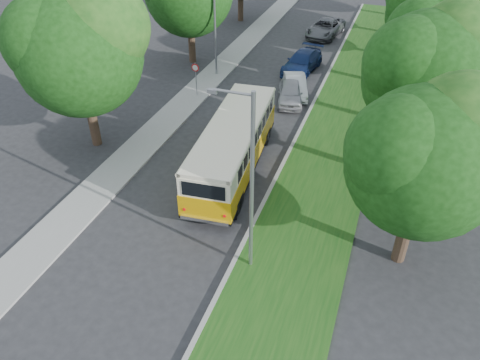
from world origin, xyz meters
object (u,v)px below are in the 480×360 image
(lamppost_near, at_px, (250,181))
(car_grey, at_px, (325,28))
(vintage_bus, at_px, (233,148))
(lamppost_far, at_px, (214,22))
(car_white, at_px, (295,86))
(car_blue, at_px, (302,62))
(car_silver, at_px, (290,92))

(lamppost_near, height_order, car_grey, lamppost_near)
(vintage_bus, bearing_deg, car_grey, 84.30)
(vintage_bus, bearing_deg, lamppost_far, 111.18)
(lamppost_far, height_order, car_white, lamppost_far)
(vintage_bus, bearing_deg, lamppost_near, -69.72)
(vintage_bus, relative_size, car_white, 2.48)
(car_grey, bearing_deg, car_blue, -82.34)
(lamppost_near, bearing_deg, lamppost_far, 115.71)
(vintage_bus, xyz_separation_m, car_blue, (0.26, 15.12, -0.75))
(lamppost_near, xyz_separation_m, car_silver, (-2.26, 15.83, -3.67))
(vintage_bus, xyz_separation_m, car_white, (0.80, 10.67, -0.83))
(lamppost_near, relative_size, vintage_bus, 0.79)
(car_silver, height_order, car_white, car_silver)
(car_blue, bearing_deg, vintage_bus, -83.51)
(car_silver, distance_m, car_grey, 14.75)
(vintage_bus, height_order, car_blue, vintage_bus)
(lamppost_far, bearing_deg, car_silver, -21.91)
(lamppost_near, bearing_deg, car_silver, 98.11)
(car_grey, bearing_deg, vintage_bus, -82.55)
(car_silver, bearing_deg, car_grey, 77.86)
(lamppost_near, distance_m, car_white, 17.62)
(lamppost_near, xyz_separation_m, vintage_bus, (-3.01, 6.41, -2.87))
(car_silver, xyz_separation_m, car_blue, (-0.49, 5.71, 0.04))
(lamppost_far, relative_size, car_blue, 1.46)
(lamppost_far, bearing_deg, car_grey, 62.57)
(vintage_bus, distance_m, car_grey, 24.17)
(lamppost_near, bearing_deg, car_white, 97.36)
(vintage_bus, relative_size, car_grey, 1.86)
(car_white, distance_m, car_blue, 4.48)
(car_white, relative_size, car_blue, 0.79)
(car_silver, bearing_deg, car_white, 74.11)
(car_silver, distance_m, car_blue, 5.73)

